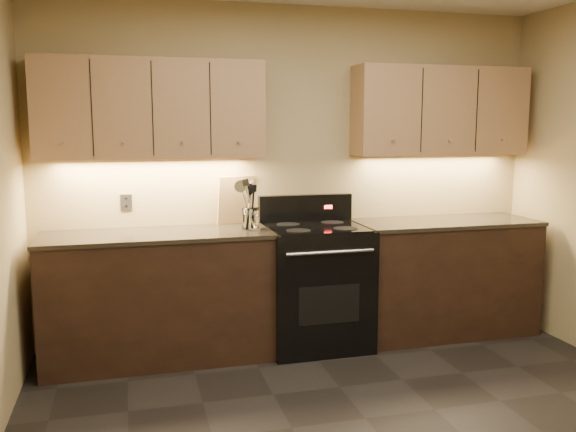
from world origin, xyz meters
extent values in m
cube|color=tan|center=(0.00, 2.00, 1.30)|extent=(4.00, 0.04, 2.60)
cube|color=black|center=(-1.10, 1.70, 0.45)|extent=(1.60, 0.60, 0.90)
cube|color=#393124|center=(-1.10, 1.70, 0.92)|extent=(1.62, 0.62, 0.03)
cube|color=black|center=(1.18, 1.70, 0.45)|extent=(1.44, 0.60, 0.90)
cube|color=#393124|center=(1.18, 1.70, 0.92)|extent=(1.46, 0.62, 0.03)
cube|color=black|center=(0.08, 1.68, 0.46)|extent=(0.76, 0.65, 0.92)
cube|color=black|center=(0.08, 1.68, 0.93)|extent=(0.70, 0.60, 0.01)
cube|color=black|center=(0.08, 1.96, 1.03)|extent=(0.76, 0.07, 0.22)
cube|color=red|center=(0.26, 1.92, 1.04)|extent=(0.06, 0.00, 0.03)
cylinder|color=silver|center=(0.08, 1.34, 0.80)|extent=(0.65, 0.02, 0.02)
cube|color=black|center=(0.08, 1.35, 0.41)|extent=(0.46, 0.00, 0.28)
cylinder|color=black|center=(-0.10, 1.53, 0.93)|extent=(0.18, 0.18, 0.00)
cylinder|color=black|center=(0.26, 1.53, 0.93)|extent=(0.18, 0.18, 0.00)
cylinder|color=black|center=(-0.10, 1.82, 0.93)|extent=(0.18, 0.18, 0.00)
cylinder|color=black|center=(0.26, 1.82, 0.93)|extent=(0.18, 0.18, 0.00)
cube|color=#A27251|center=(-1.10, 1.85, 1.80)|extent=(1.60, 0.30, 0.70)
cube|color=#A27251|center=(1.18, 1.85, 1.80)|extent=(1.44, 0.30, 0.70)
cube|color=#B2B5BA|center=(-1.30, 1.99, 1.12)|extent=(0.08, 0.01, 0.12)
cylinder|color=white|center=(-0.42, 1.70, 1.01)|extent=(0.15, 0.15, 0.16)
cylinder|color=white|center=(-0.42, 1.70, 0.94)|extent=(0.12, 0.12, 0.02)
cube|color=#DCB076|center=(-0.48, 1.96, 1.12)|extent=(0.30, 0.15, 0.37)
camera|label=1|loc=(-1.29, -2.65, 1.68)|focal=38.00mm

